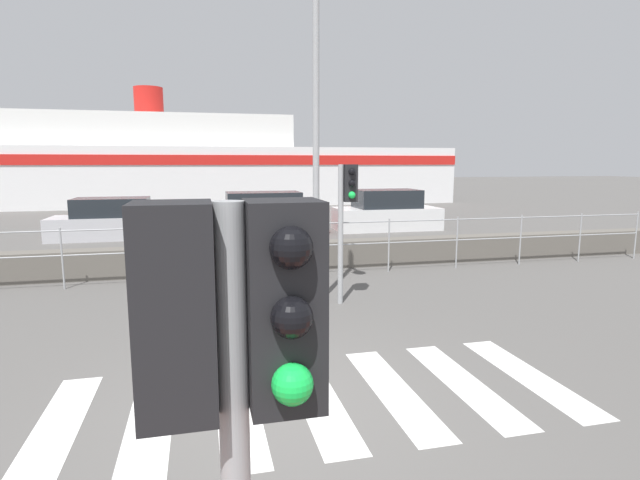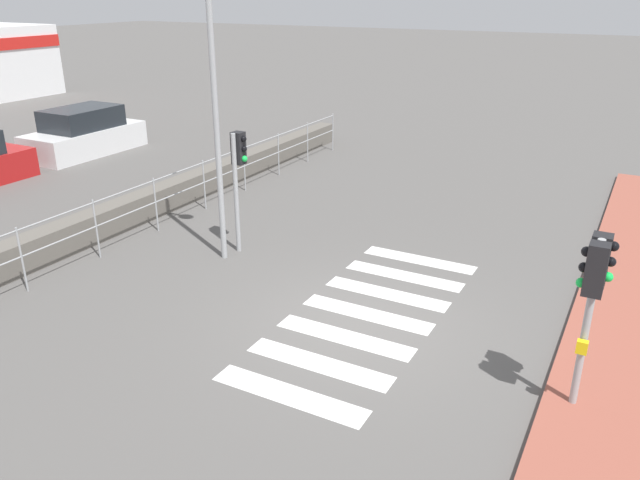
# 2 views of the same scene
# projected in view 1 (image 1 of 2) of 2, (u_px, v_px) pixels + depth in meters

# --- Properties ---
(ground_plane) EXTENTS (160.00, 160.00, 0.00)m
(ground_plane) POSITION_uv_depth(u_px,v_px,m) (280.00, 404.00, 5.52)
(ground_plane) COLOR #565451
(crosswalk) EXTENTS (5.85, 2.40, 0.01)m
(crosswalk) POSITION_uv_depth(u_px,v_px,m) (318.00, 399.00, 5.62)
(crosswalk) COLOR silver
(crosswalk) RESTS_ON ground_plane
(seawall) EXTENTS (24.26, 0.55, 0.67)m
(seawall) POSITION_uv_depth(u_px,v_px,m) (235.00, 258.00, 12.16)
(seawall) COLOR #605B54
(seawall) RESTS_ON ground_plane
(harbor_fence) EXTENTS (21.88, 0.04, 1.30)m
(harbor_fence) POSITION_uv_depth(u_px,v_px,m) (237.00, 243.00, 11.24)
(harbor_fence) COLOR #9EA0A3
(harbor_fence) RESTS_ON ground_plane
(traffic_light_near) EXTENTS (0.58, 0.41, 2.52)m
(traffic_light_near) POSITION_uv_depth(u_px,v_px,m) (232.00, 374.00, 1.61)
(traffic_light_near) COLOR #9EA0A3
(traffic_light_near) RESTS_ON ground_plane
(traffic_light_far) EXTENTS (0.34, 0.32, 2.61)m
(traffic_light_far) POSITION_uv_depth(u_px,v_px,m) (347.00, 202.00, 9.18)
(traffic_light_far) COLOR #9EA0A3
(traffic_light_far) RESTS_ON ground_plane
(streetlamp) EXTENTS (0.32, 0.88, 6.19)m
(streetlamp) POSITION_uv_depth(u_px,v_px,m) (318.00, 95.00, 8.70)
(streetlamp) COLOR #9EA0A3
(streetlamp) RESTS_ON ground_plane
(ferry_boat) EXTENTS (31.33, 8.17, 7.38)m
(ferry_boat) POSITION_uv_depth(u_px,v_px,m) (199.00, 167.00, 33.08)
(ferry_boat) COLOR white
(ferry_boat) RESTS_ON ground_plane
(parked_car_silver) EXTENTS (4.12, 1.72, 1.43)m
(parked_car_silver) POSITION_uv_depth(u_px,v_px,m) (113.00, 221.00, 17.52)
(parked_car_silver) COLOR #BCBCC1
(parked_car_silver) RESTS_ON ground_plane
(parked_car_red) EXTENTS (4.54, 1.73, 1.56)m
(parked_car_red) POSITION_uv_depth(u_px,v_px,m) (264.00, 216.00, 18.74)
(parked_car_red) COLOR #B21919
(parked_car_red) RESTS_ON ground_plane
(parked_car_white) EXTENTS (4.12, 1.86, 1.59)m
(parked_car_white) POSITION_uv_depth(u_px,v_px,m) (386.00, 213.00, 19.88)
(parked_car_white) COLOR silver
(parked_car_white) RESTS_ON ground_plane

